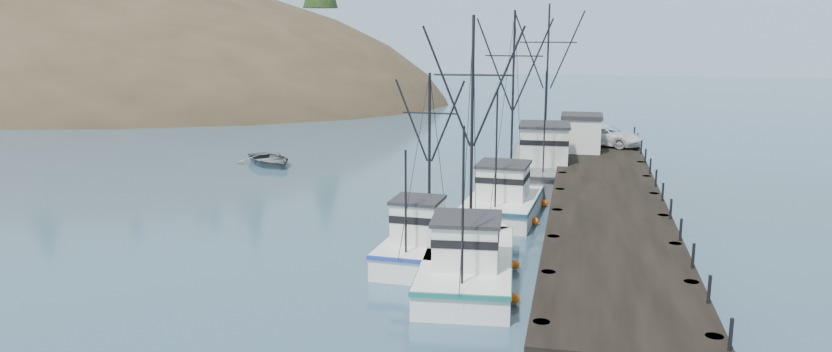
{
  "coord_description": "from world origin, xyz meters",
  "views": [
    {
      "loc": [
        12.29,
        -26.55,
        11.27
      ],
      "look_at": [
        3.0,
        15.44,
        2.5
      ],
      "focal_mm": 32.0,
      "sensor_mm": 36.0,
      "label": 1
    }
  ],
  "objects": [
    {
      "name": "ground",
      "position": [
        0.0,
        0.0,
        0.0
      ],
      "size": [
        400.0,
        400.0,
        0.0
      ],
      "primitive_type": "plane",
      "color": "#2F4E69",
      "rests_on": "ground"
    },
    {
      "name": "pier",
      "position": [
        14.0,
        16.0,
        1.69
      ],
      "size": [
        6.0,
        44.0,
        2.0
      ],
      "color": "black",
      "rests_on": "ground"
    },
    {
      "name": "headland",
      "position": [
        -74.95,
        78.61,
        -4.55
      ],
      "size": [
        134.8,
        78.0,
        51.0
      ],
      "color": "#382D1E",
      "rests_on": "ground"
    },
    {
      "name": "distant_ridge",
      "position": [
        10.0,
        170.0,
        0.0
      ],
      "size": [
        360.0,
        40.0,
        26.0
      ],
      "primitive_type": "cube",
      "color": "#9EB2C6",
      "rests_on": "ground"
    },
    {
      "name": "distant_ridge_far",
      "position": [
        -40.0,
        185.0,
        0.0
      ],
      "size": [
        180.0,
        25.0,
        18.0
      ],
      "primitive_type": "cube",
      "color": "silver",
      "rests_on": "ground"
    },
    {
      "name": "moored_sailboats",
      "position": [
        -29.92,
        61.04,
        0.33
      ],
      "size": [
        23.48,
        15.92,
        6.35
      ],
      "color": "white",
      "rests_on": "ground"
    },
    {
      "name": "trawler_near",
      "position": [
        7.69,
        5.22,
        0.82
      ],
      "size": [
        4.77,
        12.06,
        12.07
      ],
      "color": "white",
      "rests_on": "ground"
    },
    {
      "name": "trawler_mid",
      "position": [
        5.14,
        7.76,
        0.82
      ],
      "size": [
        3.55,
        9.18,
        9.38
      ],
      "color": "white",
      "rests_on": "ground"
    },
    {
      "name": "trawler_far",
      "position": [
        8.17,
        18.19,
        0.82
      ],
      "size": [
        4.67,
        12.42,
        12.52
      ],
      "color": "white",
      "rests_on": "ground"
    },
    {
      "name": "work_vessel",
      "position": [
        9.94,
        27.09,
        1.23
      ],
      "size": [
        5.15,
        15.72,
        13.14
      ],
      "color": "slate",
      "rests_on": "ground"
    },
    {
      "name": "pier_shed",
      "position": [
        12.5,
        29.6,
        3.42
      ],
      "size": [
        3.0,
        3.2,
        2.8
      ],
      "color": "silver",
      "rests_on": "pier"
    },
    {
      "name": "pickup_truck",
      "position": [
        14.37,
        32.71,
        2.8
      ],
      "size": [
        6.36,
        4.81,
        1.61
      ],
      "primitive_type": "imported",
      "rotation": [
        0.0,
        0.0,
        1.15
      ],
      "color": "silver",
      "rests_on": "pier"
    },
    {
      "name": "motorboat",
      "position": [
        -12.42,
        29.28,
        0.0
      ],
      "size": [
        7.1,
        7.12,
        1.21
      ],
      "primitive_type": "imported",
      "rotation": [
        0.0,
        0.0,
        0.78
      ],
      "color": "slate",
      "rests_on": "ground"
    }
  ]
}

